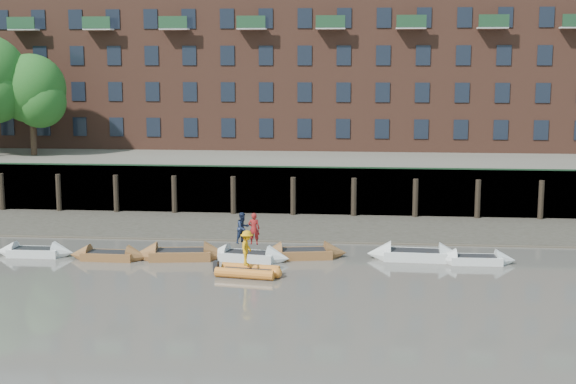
# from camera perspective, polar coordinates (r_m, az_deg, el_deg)

# --- Properties ---
(ground) EXTENTS (220.00, 220.00, 0.00)m
(ground) POSITION_cam_1_polar(r_m,az_deg,el_deg) (31.97, 0.62, -9.16)
(ground) COLOR #59554D
(ground) RESTS_ON ground
(foreshore) EXTENTS (110.00, 8.00, 0.50)m
(foreshore) POSITION_cam_1_polar(r_m,az_deg,el_deg) (49.34, 2.32, -2.58)
(foreshore) COLOR #3D382F
(foreshore) RESTS_ON ground
(mud_band) EXTENTS (110.00, 1.60, 0.10)m
(mud_band) POSITION_cam_1_polar(r_m,az_deg,el_deg) (46.02, 2.10, -3.45)
(mud_band) COLOR #4C4336
(mud_band) RESTS_ON ground
(river_wall) EXTENTS (110.00, 1.23, 3.30)m
(river_wall) POSITION_cam_1_polar(r_m,az_deg,el_deg) (53.35, 2.57, 0.05)
(river_wall) COLOR #2D2A26
(river_wall) RESTS_ON ground
(bank_terrace) EXTENTS (110.00, 28.00, 3.20)m
(bank_terrace) POSITION_cam_1_polar(r_m,az_deg,el_deg) (66.82, 3.12, 1.90)
(bank_terrace) COLOR #5E594D
(bank_terrace) RESTS_ON ground
(apartment_terrace) EXTENTS (80.60, 15.56, 20.98)m
(apartment_terrace) POSITION_cam_1_polar(r_m,az_deg,el_deg) (67.33, 3.24, 11.53)
(apartment_terrace) COLOR brown
(apartment_terrace) RESTS_ON bank_terrace
(rowboat_0) EXTENTS (4.17, 1.24, 1.21)m
(rowboat_0) POSITION_cam_1_polar(r_m,az_deg,el_deg) (44.32, -17.56, -4.09)
(rowboat_0) COLOR silver
(rowboat_0) RESTS_ON ground
(rowboat_1) EXTENTS (4.17, 1.31, 1.20)m
(rowboat_1) POSITION_cam_1_polar(r_m,az_deg,el_deg) (42.52, -12.63, -4.43)
(rowboat_1) COLOR brown
(rowboat_1) RESTS_ON ground
(rowboat_2) EXTENTS (5.03, 2.07, 1.42)m
(rowboat_2) POSITION_cam_1_polar(r_m,az_deg,el_deg) (41.93, -7.64, -4.43)
(rowboat_2) COLOR brown
(rowboat_2) RESTS_ON ground
(rowboat_3) EXTENTS (4.53, 1.95, 1.27)m
(rowboat_3) POSITION_cam_1_polar(r_m,az_deg,el_deg) (41.38, -2.87, -4.57)
(rowboat_3) COLOR silver
(rowboat_3) RESTS_ON ground
(rowboat_4) EXTENTS (4.73, 2.13, 1.33)m
(rowboat_4) POSITION_cam_1_polar(r_m,az_deg,el_deg) (41.85, 1.08, -4.40)
(rowboat_4) COLOR brown
(rowboat_4) RESTS_ON ground
(rowboat_5) EXTENTS (5.00, 1.67, 1.43)m
(rowboat_5) POSITION_cam_1_polar(r_m,az_deg,el_deg) (41.98, 9.01, -4.44)
(rowboat_5) COLOR silver
(rowboat_5) RESTS_ON ground
(rowboat_6) EXTENTS (3.99, 1.23, 1.15)m
(rowboat_6) POSITION_cam_1_polar(r_m,az_deg,el_deg) (41.80, 13.21, -4.70)
(rowboat_6) COLOR silver
(rowboat_6) RESTS_ON ground
(rib_tender) EXTENTS (3.21, 1.92, 0.54)m
(rib_tender) POSITION_cam_1_polar(r_m,az_deg,el_deg) (38.40, -2.71, -5.65)
(rib_tender) COLOR orange
(rib_tender) RESTS_ON ground
(person_rower_a) EXTENTS (0.61, 0.42, 1.64)m
(person_rower_a) POSITION_cam_1_polar(r_m,az_deg,el_deg) (40.99, -2.44, -2.63)
(person_rower_a) COLOR maroon
(person_rower_a) RESTS_ON rowboat_3
(person_rower_b) EXTENTS (0.98, 0.99, 1.62)m
(person_rower_b) POSITION_cam_1_polar(r_m,az_deg,el_deg) (41.30, -3.23, -2.56)
(person_rower_b) COLOR #19233F
(person_rower_b) RESTS_ON rowboat_3
(person_rib_crew) EXTENTS (0.73, 1.14, 1.68)m
(person_rib_crew) POSITION_cam_1_polar(r_m,az_deg,el_deg) (38.27, -2.94, -3.99)
(person_rib_crew) COLOR orange
(person_rib_crew) RESTS_ON rib_tender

